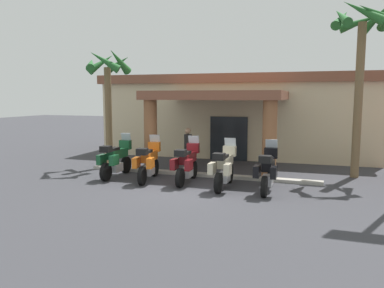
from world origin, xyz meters
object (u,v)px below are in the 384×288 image
(motorcycle_black, at_px, (268,170))
(motorcycle_maroon, at_px, (187,163))
(palm_tree_roadside, at_px, (107,79))
(motorcycle_cream, at_px, (224,167))
(motel_building, at_px, (241,114))
(motorcycle_green, at_px, (116,159))
(pedestrian, at_px, (188,146))
(palm_tree_near_portico, at_px, (362,41))
(motorcycle_orange, at_px, (148,162))

(motorcycle_black, bearing_deg, motorcycle_maroon, 83.07)
(palm_tree_roadside, bearing_deg, motorcycle_cream, -20.05)
(palm_tree_roadside, bearing_deg, motel_building, 55.82)
(motorcycle_green, distance_m, palm_tree_roadside, 3.81)
(motorcycle_black, relative_size, pedestrian, 1.24)
(palm_tree_near_portico, bearing_deg, motel_building, 136.80)
(motorcycle_black, bearing_deg, motorcycle_green, 85.84)
(motorcycle_green, distance_m, motorcycle_maroon, 2.89)
(motorcycle_green, relative_size, motorcycle_maroon, 1.00)
(motorcycle_cream, distance_m, motorcycle_black, 1.44)
(motel_building, distance_m, palm_tree_roadside, 8.00)
(motel_building, relative_size, motorcycle_maroon, 6.43)
(motorcycle_green, relative_size, motorcycle_orange, 1.00)
(motorcycle_cream, relative_size, palm_tree_roadside, 0.44)
(motorcycle_orange, relative_size, palm_tree_roadside, 0.44)
(motel_building, distance_m, motorcycle_maroon, 8.37)
(motorcycle_maroon, distance_m, motorcycle_cream, 1.48)
(motorcycle_maroon, bearing_deg, palm_tree_roadside, 64.72)
(motorcycle_maroon, height_order, pedestrian, pedestrian)
(palm_tree_roadside, bearing_deg, pedestrian, 5.21)
(motorcycle_orange, height_order, motorcycle_black, same)
(palm_tree_near_portico, bearing_deg, motorcycle_cream, -142.18)
(motel_building, bearing_deg, motorcycle_maroon, -92.80)
(motorcycle_cream, height_order, palm_tree_roadside, palm_tree_roadside)
(pedestrian, xyz_separation_m, palm_tree_near_portico, (6.43, 0.91, 4.03))
(motorcycle_orange, distance_m, pedestrian, 2.36)
(motorcycle_black, relative_size, palm_tree_roadside, 0.44)
(palm_tree_near_portico, bearing_deg, motorcycle_green, -160.85)
(motel_building, distance_m, palm_tree_near_portico, 8.20)
(motorcycle_maroon, xyz_separation_m, pedestrian, (-0.72, 2.10, 0.34))
(motorcycle_black, bearing_deg, motel_building, 16.90)
(motorcycle_green, height_order, motorcycle_black, same)
(motorcycle_green, bearing_deg, motorcycle_black, -94.86)
(motorcycle_orange, xyz_separation_m, pedestrian, (0.72, 2.23, 0.34))
(motorcycle_green, height_order, palm_tree_near_portico, palm_tree_near_portico)
(motorcycle_orange, height_order, motorcycle_cream, same)
(pedestrian, bearing_deg, palm_tree_roadside, 166.44)
(motorcycle_green, relative_size, motorcycle_cream, 1.00)
(motorcycle_green, bearing_deg, pedestrian, -47.84)
(palm_tree_roadside, distance_m, palm_tree_near_portico, 10.13)
(motorcycle_orange, bearing_deg, palm_tree_roadside, 47.19)
(pedestrian, bearing_deg, motel_building, 63.29)
(motorcycle_orange, distance_m, palm_tree_near_portico, 8.95)
(motorcycle_green, relative_size, pedestrian, 1.24)
(motorcycle_orange, xyz_separation_m, motorcycle_maroon, (1.44, 0.13, 0.00))
(motel_building, bearing_deg, motorcycle_orange, -102.53)
(motorcycle_green, xyz_separation_m, motorcycle_cream, (4.33, -0.33, 0.00))
(motorcycle_orange, xyz_separation_m, palm_tree_roadside, (-2.81, 1.90, 3.09))
(motorcycle_orange, distance_m, palm_tree_roadside, 4.59)
(motel_building, distance_m, motorcycle_cream, 8.77)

